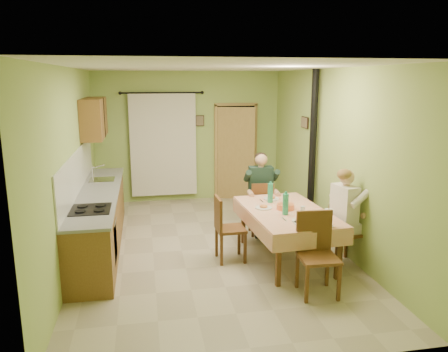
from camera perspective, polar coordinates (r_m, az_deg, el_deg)
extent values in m
cube|color=tan|center=(7.02, -1.88, -9.45)|extent=(4.00, 6.00, 0.01)
cube|color=#9CB85E|center=(9.57, -4.68, 5.12)|extent=(4.00, 0.04, 2.80)
cube|color=#9CB85E|center=(3.78, 4.93, -6.51)|extent=(4.00, 0.04, 2.80)
cube|color=#9CB85E|center=(6.64, -19.30, 1.15)|extent=(0.04, 6.00, 2.80)
cube|color=#9CB85E|center=(7.20, 13.99, 2.33)|extent=(0.04, 6.00, 2.80)
cube|color=white|center=(6.51, -2.06, 14.03)|extent=(4.00, 6.00, 0.04)
cube|color=brown|center=(7.22, -15.93, -5.62)|extent=(0.60, 3.60, 0.88)
cube|color=gray|center=(7.09, -16.15, -2.08)|extent=(0.64, 3.64, 0.04)
cube|color=white|center=(7.06, -18.62, 0.43)|extent=(0.02, 3.60, 0.66)
cube|color=silver|center=(7.86, -15.63, -0.52)|extent=(0.42, 0.42, 0.03)
cube|color=black|center=(6.13, -17.02, -4.18)|extent=(0.52, 0.56, 0.02)
cube|color=black|center=(6.25, -14.01, -8.27)|extent=(0.01, 0.55, 0.55)
cube|color=brown|center=(8.21, -16.61, 7.28)|extent=(0.35, 1.40, 0.70)
cylinder|color=black|center=(9.33, -8.12, 10.71)|extent=(1.70, 0.04, 0.04)
cube|color=silver|center=(9.45, -7.92, 4.03)|extent=(1.40, 0.06, 2.20)
cube|color=black|center=(9.77, 1.51, 3.12)|extent=(0.84, 0.03, 2.06)
cube|color=#A78346|center=(9.67, -1.08, 3.03)|extent=(0.06, 0.06, 2.12)
cube|color=#A78346|center=(9.86, 4.09, 3.18)|extent=(0.06, 0.06, 2.12)
cube|color=#A78346|center=(9.64, 1.57, 9.33)|extent=(0.96, 0.06, 0.06)
cube|color=#A78346|center=(9.63, 1.58, 2.92)|extent=(0.79, 0.28, 2.04)
cube|color=tan|center=(6.46, 8.18, -4.61)|extent=(1.21, 1.91, 0.04)
cube|color=tan|center=(5.70, 11.67, -8.30)|extent=(1.10, 0.08, 0.22)
cube|color=tan|center=(7.32, 5.43, -3.38)|extent=(1.10, 0.08, 0.22)
cube|color=tan|center=(6.31, 3.48, -5.96)|extent=(0.13, 1.85, 0.22)
cube|color=tan|center=(6.71, 12.52, -5.11)|extent=(0.13, 1.85, 0.22)
cylinder|color=white|center=(6.99, 6.21, -2.97)|extent=(0.25, 0.25, 0.02)
ellipsoid|color=#CC7233|center=(6.99, 6.21, -2.81)|extent=(0.12, 0.12, 0.05)
cylinder|color=white|center=(5.89, 10.29, -6.10)|extent=(0.25, 0.25, 0.02)
ellipsoid|color=#CC7233|center=(5.88, 10.30, -5.90)|extent=(0.12, 0.12, 0.05)
cylinder|color=white|center=(6.24, 11.57, -5.08)|extent=(0.25, 0.25, 0.02)
ellipsoid|color=#CC7233|center=(6.23, 11.58, -4.90)|extent=(0.12, 0.12, 0.05)
cylinder|color=white|center=(6.50, 5.18, -4.15)|extent=(0.25, 0.25, 0.02)
ellipsoid|color=#CC7233|center=(6.49, 5.19, -3.98)|extent=(0.12, 0.12, 0.05)
cylinder|color=#FF7C45|center=(6.48, 8.03, -3.98)|extent=(0.26, 0.26, 0.08)
cylinder|color=white|center=(5.97, 10.17, -5.84)|extent=(0.28, 0.28, 0.02)
cube|color=tan|center=(5.97, 9.69, -5.61)|extent=(0.07, 0.05, 0.03)
cube|color=tan|center=(5.90, 10.37, -5.86)|extent=(0.07, 0.07, 0.03)
cube|color=tan|center=(5.93, 10.28, -5.75)|extent=(0.07, 0.05, 0.03)
cube|color=tan|center=(5.95, 9.97, -5.66)|extent=(0.07, 0.06, 0.03)
cube|color=tan|center=(5.97, 10.30, -5.61)|extent=(0.07, 0.07, 0.03)
cube|color=tan|center=(5.96, 9.51, -5.63)|extent=(0.06, 0.07, 0.03)
cube|color=tan|center=(6.00, 10.40, -5.53)|extent=(0.05, 0.06, 0.03)
cylinder|color=silver|center=(6.34, 10.24, -4.35)|extent=(0.07, 0.07, 0.10)
cylinder|color=silver|center=(6.79, 8.18, -3.13)|extent=(0.07, 0.07, 0.10)
cylinder|color=white|center=(5.83, 13.48, -5.30)|extent=(0.11, 0.11, 0.22)
cylinder|color=silver|center=(5.82, 13.49, -5.02)|extent=(0.02, 0.02, 0.30)
cube|color=#573417|center=(7.55, 4.80, -4.04)|extent=(0.41, 0.41, 0.04)
cube|color=#573417|center=(7.33, 5.09, -2.64)|extent=(0.38, 0.07, 0.43)
cube|color=#573417|center=(5.58, 12.23, -10.42)|extent=(0.49, 0.49, 0.04)
cube|color=#573417|center=(5.66, 11.65, -6.98)|extent=(0.46, 0.07, 0.53)
cube|color=#573417|center=(6.53, 15.46, -7.15)|extent=(0.52, 0.52, 0.04)
cube|color=#573417|center=(6.57, 17.00, -4.64)|extent=(0.12, 0.44, 0.50)
cube|color=#573417|center=(6.45, 0.86, -6.94)|extent=(0.43, 0.43, 0.04)
cube|color=#573417|center=(6.33, -0.77, -4.89)|extent=(0.06, 0.41, 0.47)
cube|color=#192D23|center=(7.44, 4.96, -3.67)|extent=(0.39, 0.43, 0.16)
cube|color=#192D23|center=(7.47, 4.82, -0.81)|extent=(0.41, 0.25, 0.54)
sphere|color=tan|center=(7.38, 4.89, 2.12)|extent=(0.21, 0.21, 0.21)
ellipsoid|color=black|center=(7.41, 4.83, 2.48)|extent=(0.21, 0.21, 0.16)
cube|color=silver|center=(6.56, 16.20, -6.36)|extent=(0.46, 0.43, 0.16)
cube|color=silver|center=(6.39, 15.47, -3.56)|extent=(0.29, 0.43, 0.54)
sphere|color=tan|center=(6.30, 15.75, -0.13)|extent=(0.21, 0.21, 0.21)
ellipsoid|color=olive|center=(6.27, 15.48, 0.19)|extent=(0.21, 0.21, 0.16)
cylinder|color=black|center=(7.70, 11.48, 3.10)|extent=(0.12, 0.12, 2.80)
cylinder|color=black|center=(8.00, 11.09, -5.77)|extent=(0.24, 0.24, 0.30)
cube|color=black|center=(9.53, -3.19, 7.23)|extent=(0.19, 0.03, 0.23)
cube|color=brown|center=(8.22, 10.51, 6.89)|extent=(0.03, 0.31, 0.21)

